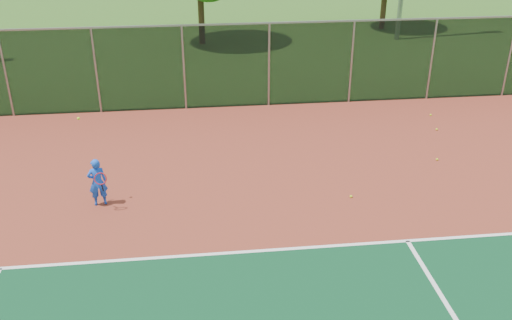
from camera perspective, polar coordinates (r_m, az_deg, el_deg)
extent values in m
cube|color=maroon|center=(12.32, 7.63, -11.32)|extent=(30.00, 20.00, 0.02)
cube|color=white|center=(13.64, 14.90, -7.81)|extent=(22.00, 0.10, 0.00)
cube|color=black|center=(20.48, 1.30, 9.45)|extent=(30.00, 0.04, 3.00)
cube|color=gray|center=(20.09, 1.35, 13.54)|extent=(30.00, 0.06, 0.06)
imported|color=blue|center=(14.82, -15.58, -2.14)|extent=(0.52, 0.40, 1.28)
cylinder|color=black|center=(14.59, -15.11, -2.67)|extent=(0.03, 0.15, 0.27)
torus|color=#A51414|center=(14.37, -15.30, -1.82)|extent=(0.30, 0.13, 0.29)
sphere|color=#C4EE1B|center=(14.26, -17.33, 3.99)|extent=(0.07, 0.07, 0.07)
sphere|color=#C4EE1B|center=(15.07, 9.49, -3.61)|extent=(0.07, 0.07, 0.07)
sphere|color=#C4EE1B|center=(17.60, 17.66, 0.06)|extent=(0.07, 0.07, 0.07)
sphere|color=#C4EE1B|center=(20.88, 17.07, 4.33)|extent=(0.07, 0.07, 0.07)
sphere|color=#C4EE1B|center=(19.72, 17.62, 2.95)|extent=(0.07, 0.07, 0.07)
cylinder|color=#332012|center=(29.01, -5.49, 14.11)|extent=(0.30, 0.30, 2.73)
cylinder|color=#332012|center=(32.73, 12.63, 14.61)|extent=(0.30, 0.30, 2.25)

